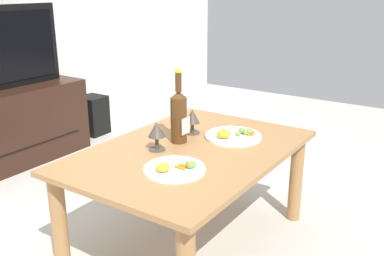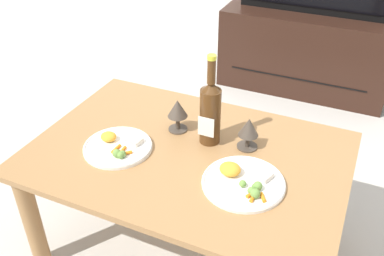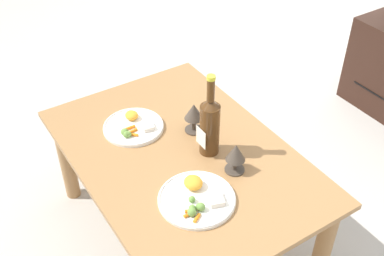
# 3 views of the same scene
# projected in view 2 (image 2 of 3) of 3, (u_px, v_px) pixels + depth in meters

# --- Properties ---
(ground_plane) EXTENTS (6.40, 6.40, 0.00)m
(ground_plane) POSITION_uv_depth(u_px,v_px,m) (188.00, 244.00, 1.87)
(ground_plane) COLOR #B7B2A8
(dining_table) EXTENTS (1.17, 0.80, 0.51)m
(dining_table) POSITION_uv_depth(u_px,v_px,m) (188.00, 170.00, 1.64)
(dining_table) COLOR #9E7042
(dining_table) RESTS_ON ground_plane
(tv_stand) EXTENTS (1.13, 0.43, 0.55)m
(tv_stand) POSITION_uv_depth(u_px,v_px,m) (305.00, 52.00, 2.94)
(tv_stand) COLOR black
(tv_stand) RESTS_ON ground_plane
(wine_bottle) EXTENTS (0.08, 0.08, 0.36)m
(wine_bottle) POSITION_uv_depth(u_px,v_px,m) (210.00, 110.00, 1.58)
(wine_bottle) COLOR #4C2D14
(wine_bottle) RESTS_ON dining_table
(goblet_left) EXTENTS (0.08, 0.08, 0.14)m
(goblet_left) POSITION_uv_depth(u_px,v_px,m) (178.00, 110.00, 1.67)
(goblet_left) COLOR #473D33
(goblet_left) RESTS_ON dining_table
(goblet_right) EXTENTS (0.08, 0.08, 0.13)m
(goblet_right) POSITION_uv_depth(u_px,v_px,m) (249.00, 129.00, 1.57)
(goblet_right) COLOR #473D33
(goblet_right) RESTS_ON dining_table
(dinner_plate_left) EXTENTS (0.26, 0.26, 0.05)m
(dinner_plate_left) POSITION_uv_depth(u_px,v_px,m) (118.00, 146.00, 1.60)
(dinner_plate_left) COLOR white
(dinner_plate_left) RESTS_ON dining_table
(dinner_plate_right) EXTENTS (0.28, 0.28, 0.05)m
(dinner_plate_right) POSITION_uv_depth(u_px,v_px,m) (243.00, 181.00, 1.43)
(dinner_plate_right) COLOR white
(dinner_plate_right) RESTS_ON dining_table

